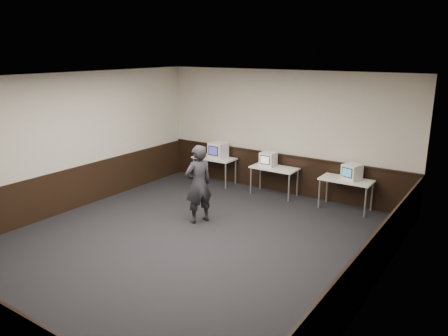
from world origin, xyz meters
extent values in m
plane|color=black|center=(0.00, 0.00, 0.00)|extent=(8.00, 8.00, 0.00)
plane|color=white|center=(0.00, 0.00, 3.20)|extent=(8.00, 8.00, 0.00)
plane|color=beige|center=(0.00, 4.00, 1.60)|extent=(7.00, 0.00, 7.00)
plane|color=beige|center=(-3.50, 0.00, 1.60)|extent=(0.00, 8.00, 8.00)
plane|color=beige|center=(3.50, 0.00, 1.60)|extent=(0.00, 8.00, 8.00)
cube|color=black|center=(0.00, 3.98, 0.50)|extent=(6.98, 0.04, 1.00)
cube|color=black|center=(-3.48, 0.00, 0.50)|extent=(0.04, 7.98, 1.00)
cube|color=black|center=(3.48, 0.00, 0.50)|extent=(0.04, 7.98, 1.00)
cube|color=black|center=(0.00, 3.96, 1.02)|extent=(6.98, 0.06, 0.04)
cube|color=silver|center=(-1.90, 3.60, 0.73)|extent=(1.20, 0.60, 0.04)
cylinder|color=#999999|center=(-2.45, 3.35, 0.35)|extent=(0.04, 0.04, 0.71)
cylinder|color=#999999|center=(-1.35, 3.35, 0.35)|extent=(0.04, 0.04, 0.71)
cylinder|color=#999999|center=(-2.45, 3.85, 0.35)|extent=(0.04, 0.04, 0.71)
cylinder|color=#999999|center=(-1.35, 3.85, 0.35)|extent=(0.04, 0.04, 0.71)
cube|color=silver|center=(0.00, 3.60, 0.73)|extent=(1.20, 0.60, 0.04)
cylinder|color=#999999|center=(-0.55, 3.35, 0.35)|extent=(0.04, 0.04, 0.71)
cylinder|color=#999999|center=(0.55, 3.35, 0.35)|extent=(0.04, 0.04, 0.71)
cylinder|color=#999999|center=(-0.55, 3.85, 0.35)|extent=(0.04, 0.04, 0.71)
cylinder|color=#999999|center=(0.55, 3.85, 0.35)|extent=(0.04, 0.04, 0.71)
cube|color=silver|center=(1.90, 3.60, 0.73)|extent=(1.20, 0.60, 0.04)
cylinder|color=#999999|center=(1.35, 3.35, 0.35)|extent=(0.04, 0.04, 0.71)
cylinder|color=#999999|center=(2.45, 3.35, 0.35)|extent=(0.04, 0.04, 0.71)
cylinder|color=#999999|center=(1.35, 3.85, 0.35)|extent=(0.04, 0.04, 0.71)
cylinder|color=#999999|center=(2.45, 3.85, 0.35)|extent=(0.04, 0.04, 0.71)
cube|color=white|center=(-1.79, 3.63, 0.97)|extent=(0.45, 0.47, 0.43)
cube|color=black|center=(-1.80, 3.40, 0.99)|extent=(0.33, 0.03, 0.26)
cube|color=#3D39AA|center=(-1.80, 3.39, 0.99)|extent=(0.28, 0.01, 0.22)
cube|color=white|center=(-0.20, 3.63, 0.93)|extent=(0.39, 0.40, 0.37)
cube|color=black|center=(-0.19, 3.44, 0.95)|extent=(0.28, 0.03, 0.22)
cube|color=silver|center=(-0.19, 3.43, 0.95)|extent=(0.24, 0.01, 0.18)
cube|color=white|center=(2.00, 3.64, 0.93)|extent=(0.46, 0.47, 0.37)
cube|color=black|center=(1.95, 3.45, 0.95)|extent=(0.27, 0.09, 0.22)
cube|color=teal|center=(1.95, 3.44, 0.95)|extent=(0.23, 0.07, 0.18)
imported|color=#222227|center=(-0.51, 1.05, 0.87)|extent=(0.64, 0.75, 1.73)
camera|label=1|loc=(5.01, -6.12, 3.70)|focal=35.00mm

